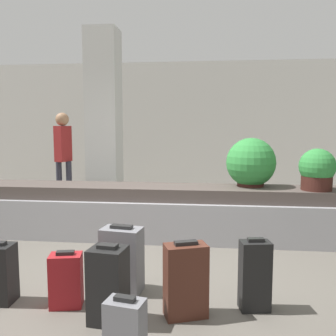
# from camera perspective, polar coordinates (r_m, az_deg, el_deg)

# --- Properties ---
(ground_plane) EXTENTS (18.00, 18.00, 0.00)m
(ground_plane) POSITION_cam_1_polar(r_m,az_deg,el_deg) (3.82, -2.89, -17.52)
(ground_plane) COLOR #59544C
(back_wall) EXTENTS (18.00, 0.06, 3.20)m
(back_wall) POSITION_cam_1_polar(r_m,az_deg,el_deg) (9.95, 3.19, 6.77)
(back_wall) COLOR silver
(back_wall) RESTS_ON ground_plane
(carousel) EXTENTS (8.65, 0.80, 0.72)m
(carousel) POSITION_cam_1_polar(r_m,az_deg,el_deg) (5.24, 0.00, -6.83)
(carousel) COLOR #9E9EA3
(carousel) RESTS_ON ground_plane
(pillar) EXTENTS (0.54, 0.54, 3.20)m
(pillar) POSITION_cam_1_polar(r_m,az_deg,el_deg) (6.70, -9.71, 6.81)
(pillar) COLOR silver
(pillar) RESTS_ON ground_plane
(suitcase_0) EXTENTS (0.40, 0.29, 0.64)m
(suitcase_0) POSITION_cam_1_polar(r_m,az_deg,el_deg) (3.63, -7.03, -13.68)
(suitcase_0) COLOR slate
(suitcase_0) RESTS_ON ground_plane
(suitcase_1) EXTENTS (0.27, 0.20, 0.62)m
(suitcase_1) POSITION_cam_1_polar(r_m,az_deg,el_deg) (3.35, 13.09, -15.65)
(suitcase_1) COLOR black
(suitcase_1) RESTS_ON ground_plane
(suitcase_2) EXTENTS (0.31, 0.28, 0.63)m
(suitcase_2) POSITION_cam_1_polar(r_m,az_deg,el_deg) (3.12, -9.09, -17.17)
(suitcase_2) COLOR black
(suitcase_2) RESTS_ON ground_plane
(suitcase_5) EXTENTS (0.38, 0.30, 0.63)m
(suitcase_5) POSITION_cam_1_polar(r_m,az_deg,el_deg) (3.17, 2.71, -16.72)
(suitcase_5) COLOR #472319
(suitcase_5) RESTS_ON ground_plane
(suitcase_6) EXTENTS (0.27, 0.21, 0.48)m
(suitcase_6) POSITION_cam_1_polar(r_m,az_deg,el_deg) (2.63, -6.54, -23.84)
(suitcase_6) COLOR slate
(suitcase_6) RESTS_ON ground_plane
(suitcase_7) EXTENTS (0.30, 0.24, 0.49)m
(suitcase_7) POSITION_cam_1_polar(r_m,az_deg,el_deg) (3.47, -15.27, -16.14)
(suitcase_7) COLOR maroon
(suitcase_7) RESTS_ON ground_plane
(potted_plant_0) EXTENTS (0.67, 0.67, 0.67)m
(potted_plant_0) POSITION_cam_1_polar(r_m,az_deg,el_deg) (5.24, 12.52, 0.68)
(potted_plant_0) COLOR #381914
(potted_plant_0) RESTS_ON carousel
(potted_plant_1) EXTENTS (0.46, 0.46, 0.54)m
(potted_plant_1) POSITION_cam_1_polar(r_m,az_deg,el_deg) (5.18, 21.77, -0.29)
(potted_plant_1) COLOR #381914
(potted_plant_1) RESTS_ON carousel
(traveler_0) EXTENTS (0.31, 0.36, 1.80)m
(traveler_0) POSITION_cam_1_polar(r_m,az_deg,el_deg) (7.50, -15.69, 2.71)
(traveler_0) COLOR #282833
(traveler_0) RESTS_ON ground_plane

